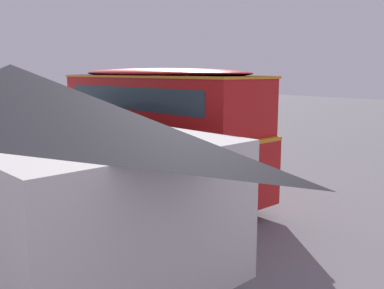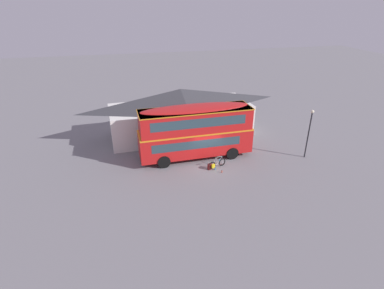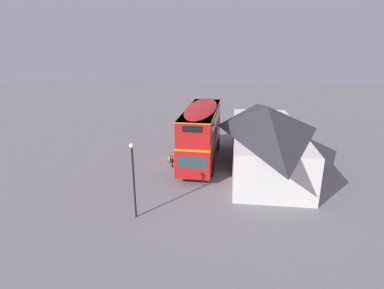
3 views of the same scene
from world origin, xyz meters
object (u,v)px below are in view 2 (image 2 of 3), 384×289
water_bottle_blue_sports (215,169)px  water_bottle_red_squeeze (222,171)px  backpack_on_ground (210,166)px  double_decker_bus (196,130)px  street_lamp (309,129)px  touring_bicycle (217,164)px

water_bottle_blue_sports → water_bottle_red_squeeze: 0.69m
water_bottle_blue_sports → backpack_on_ground: bearing=155.6°
backpack_on_ground → water_bottle_blue_sports: size_ratio=2.30×
double_decker_bus → water_bottle_red_squeeze: 4.32m
backpack_on_ground → water_bottle_blue_sports: 0.49m
water_bottle_red_squeeze → street_lamp: street_lamp is taller
water_bottle_red_squeeze → street_lamp: size_ratio=0.05×
double_decker_bus → backpack_on_ground: bearing=-75.8°
double_decker_bus → water_bottle_blue_sports: 3.79m
touring_bicycle → backpack_on_ground: 0.65m
water_bottle_blue_sports → street_lamp: (8.51, 0.24, 2.66)m
double_decker_bus → street_lamp: double_decker_bus is taller
double_decker_bus → water_bottle_blue_sports: double_decker_bus is taller
water_bottle_red_squeeze → street_lamp: bearing=5.7°
touring_bicycle → water_bottle_blue_sports: bearing=-124.4°
backpack_on_ground → street_lamp: 9.27m
water_bottle_blue_sports → water_bottle_red_squeeze: water_bottle_blue_sports is taller
touring_bicycle → water_bottle_red_squeeze: 0.93m
touring_bicycle → backpack_on_ground: size_ratio=3.01×
backpack_on_ground → street_lamp: bearing=0.3°
double_decker_bus → water_bottle_blue_sports: bearing=-68.5°
touring_bicycle → double_decker_bus: bearing=118.4°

